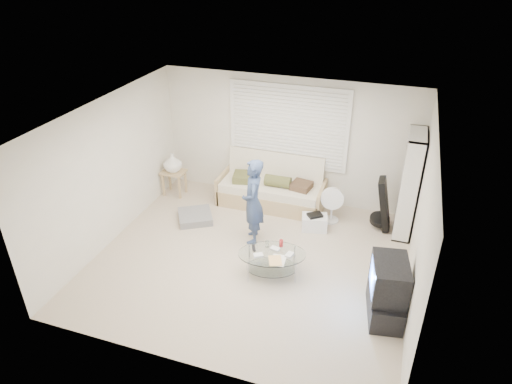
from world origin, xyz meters
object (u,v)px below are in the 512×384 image
(coffee_table, at_px, (272,257))
(bookshelf, at_px, (409,185))
(futon_sofa, at_px, (272,189))
(tv_unit, at_px, (387,290))

(coffee_table, bearing_deg, bookshelf, 45.54)
(futon_sofa, relative_size, coffee_table, 1.72)
(tv_unit, bearing_deg, futon_sofa, 134.25)
(bookshelf, bearing_deg, tv_unit, -93.13)
(bookshelf, distance_m, coffee_table, 2.76)
(bookshelf, xyz_separation_m, tv_unit, (-0.13, -2.29, -0.51))
(tv_unit, bearing_deg, coffee_table, 168.19)
(futon_sofa, xyz_separation_m, coffee_table, (0.64, -2.09, -0.01))
(futon_sofa, bearing_deg, tv_unit, -45.75)
(tv_unit, distance_m, coffee_table, 1.80)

